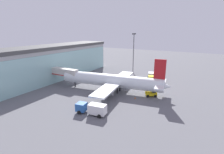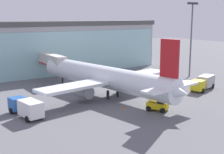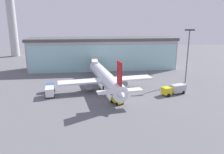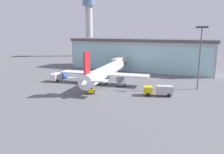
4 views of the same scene
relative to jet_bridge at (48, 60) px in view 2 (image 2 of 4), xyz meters
The scene contains 11 objects.
ground 28.97m from the jet_bridge, 82.35° to the right, with size 240.00×240.00×0.00m, color slate.
terminal_building 10.57m from the jet_bridge, 68.52° to the left, with size 62.33×14.51×13.20m.
jet_bridge is the anchor object (origin of this frame).
apron_light_mast 34.14m from the jet_bridge, 25.50° to the right, with size 3.20×0.40×17.62m.
airplane 19.86m from the jet_bridge, 81.05° to the right, with size 28.51×36.15×11.21m.
catering_truck 26.94m from the jet_bridge, 118.66° to the right, with size 3.42×7.55×2.65m.
fuel_truck 34.27m from the jet_bridge, 49.20° to the right, with size 7.62×4.46×2.65m.
baggage_cart 23.90m from the jet_bridge, 65.70° to the right, with size 3.21×2.91×1.50m.
pushback_tug 32.32m from the jet_bridge, 80.48° to the right, with size 3.41×3.71×2.30m.
safety_cone_nose 28.66m from the jet_bridge, 87.82° to the right, with size 0.36×0.36×0.55m, color orange.
safety_cone_wingtip 29.92m from the jet_bridge, 50.36° to the right, with size 0.36×0.36×0.55m, color orange.
Camera 2 is at (-29.87, -38.54, 14.50)m, focal length 50.00 mm.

